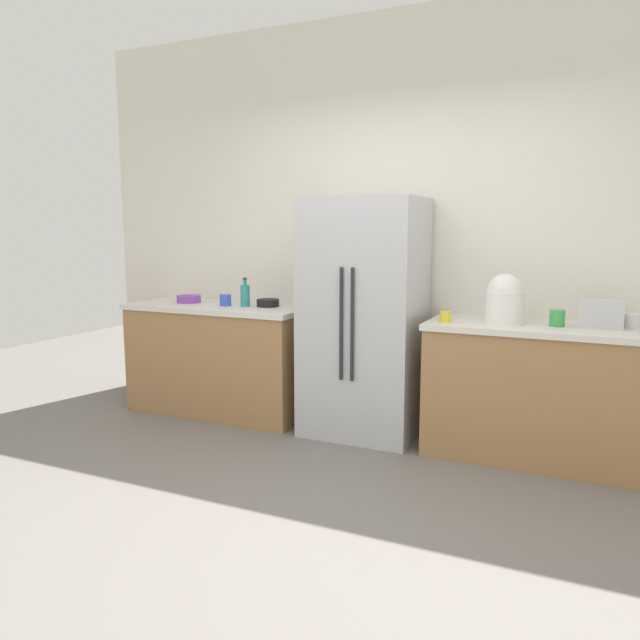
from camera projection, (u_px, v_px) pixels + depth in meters
ground_plane at (298, 523)px, 3.10m from camera, size 10.83×10.83×0.00m
kitchen_back_panel at (408, 224)px, 4.52m from camera, size 5.41×0.10×3.05m
counter_left at (221, 358)px, 4.95m from camera, size 1.50×0.65×0.88m
counter_right at (545, 392)px, 3.92m from camera, size 1.51×0.65×0.88m
refrigerator at (364, 318)px, 4.36m from camera, size 0.81×0.65×1.71m
toaster at (601, 314)px, 3.74m from camera, size 0.25×0.17×0.17m
rice_cooker at (504, 300)px, 3.89m from camera, size 0.25×0.25×0.32m
bottle_a at (245, 295)px, 4.76m from camera, size 0.07×0.07×0.23m
cup_a at (446, 317)px, 3.96m from camera, size 0.07×0.07×0.07m
cup_b at (557, 318)px, 3.79m from camera, size 0.09×0.09×0.10m
cup_c at (225, 300)px, 4.82m from camera, size 0.09×0.09×0.09m
cup_d at (630, 320)px, 3.78m from camera, size 0.09×0.09×0.08m
bowl_a at (189, 299)px, 5.04m from camera, size 0.20×0.20×0.06m
bowl_b at (268, 303)px, 4.77m from camera, size 0.18×0.18×0.06m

